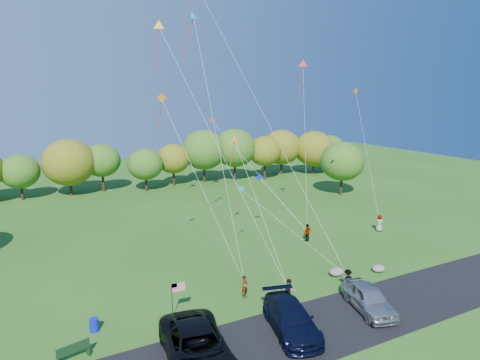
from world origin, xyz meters
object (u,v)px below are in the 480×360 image
at_px(flyer_b, 289,292).
at_px(flyer_e, 379,223).
at_px(minivan_silver, 369,298).
at_px(park_bench, 73,351).
at_px(flyer_a, 245,287).
at_px(trash_barrel, 94,325).
at_px(minivan_navy, 291,319).
at_px(minivan_dark, 197,348).
at_px(flyer_c, 348,279).
at_px(flyer_d, 307,233).

bearing_deg(flyer_b, flyer_e, 36.77).
height_order(minivan_silver, park_bench, minivan_silver).
bearing_deg(flyer_a, trash_barrel, 141.15).
relative_size(minivan_navy, flyer_e, 3.30).
height_order(minivan_dark, flyer_c, minivan_dark).
bearing_deg(trash_barrel, park_bench, -121.49).
relative_size(minivan_dark, park_bench, 3.96).
bearing_deg(trash_barrel, flyer_d, 18.21).
bearing_deg(flyer_a, minivan_dark, -173.04).
bearing_deg(minivan_dark, minivan_navy, 12.09).
bearing_deg(minivan_dark, flyer_d, 46.69).
bearing_deg(flyer_a, park_bench, 153.17).
relative_size(minivan_silver, trash_barrel, 6.02).
bearing_deg(minivan_dark, flyer_e, 34.34).
relative_size(minivan_navy, flyer_a, 3.62).
xyz_separation_m(flyer_d, flyer_e, (8.39, -0.99, 0.01)).
xyz_separation_m(flyer_a, flyer_d, (10.76, 7.26, 0.07)).
relative_size(minivan_dark, flyer_e, 3.97).
bearing_deg(flyer_c, flyer_a, -7.43).
bearing_deg(flyer_b, flyer_d, 57.94).
height_order(minivan_silver, flyer_d, minivan_silver).
relative_size(minivan_navy, park_bench, 3.28).
relative_size(flyer_a, flyer_e, 0.91).
height_order(flyer_c, park_bench, flyer_c).
bearing_deg(park_bench, minivan_silver, -24.69).
distance_m(minivan_silver, flyer_e, 17.45).
xyz_separation_m(minivan_silver, flyer_a, (-6.25, 5.48, -0.10)).
xyz_separation_m(park_bench, trash_barrel, (1.46, 2.38, -0.12)).
bearing_deg(flyer_a, flyer_e, -18.46).
height_order(minivan_dark, flyer_a, minivan_dark).
xyz_separation_m(flyer_b, flyer_e, (17.05, 8.67, -0.06)).
bearing_deg(park_bench, flyer_a, -3.79).
bearing_deg(flyer_b, trash_barrel, 176.84).
distance_m(flyer_c, flyer_e, 14.77).
bearing_deg(flyer_b, minivan_dark, -148.60).
xyz_separation_m(flyer_a, flyer_b, (2.10, -2.40, 0.14)).
relative_size(flyer_a, flyer_c, 1.04).
height_order(minivan_dark, flyer_b, minivan_dark).
height_order(flyer_c, flyer_e, flyer_e).
height_order(flyer_a, trash_barrel, flyer_a).
xyz_separation_m(flyer_b, flyer_d, (8.67, 9.66, -0.07)).
bearing_deg(minivan_navy, minivan_silver, 12.10).
bearing_deg(minivan_silver, flyer_a, 154.41).
bearing_deg(flyer_d, flyer_c, 53.87).
bearing_deg(minivan_dark, park_bench, 157.07).
bearing_deg(minivan_silver, park_bench, -175.47).
xyz_separation_m(flyer_c, trash_barrel, (-17.26, 2.81, -0.36)).
distance_m(minivan_silver, flyer_c, 3.22).
bearing_deg(minivan_silver, minivan_navy, -166.92).
xyz_separation_m(minivan_silver, flyer_c, (0.94, 3.08, -0.13)).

